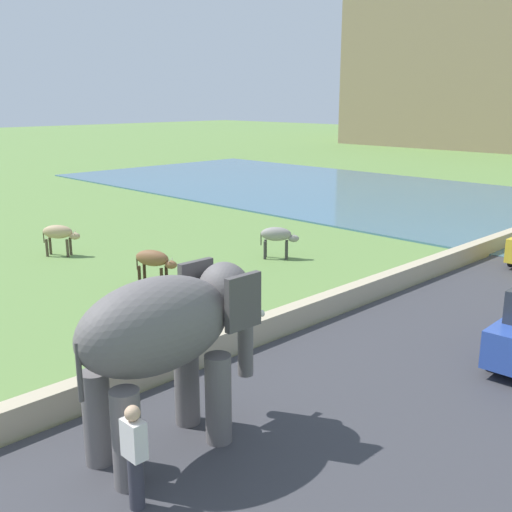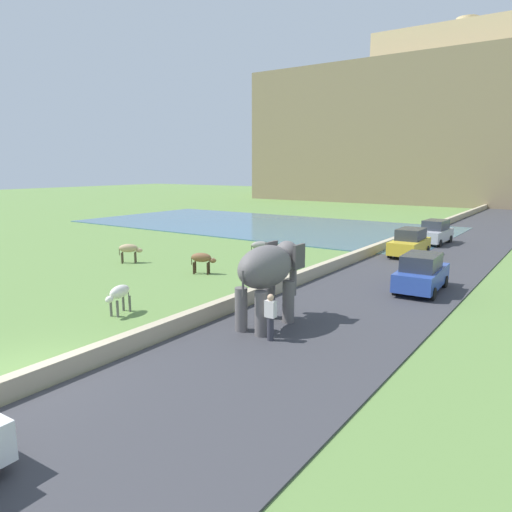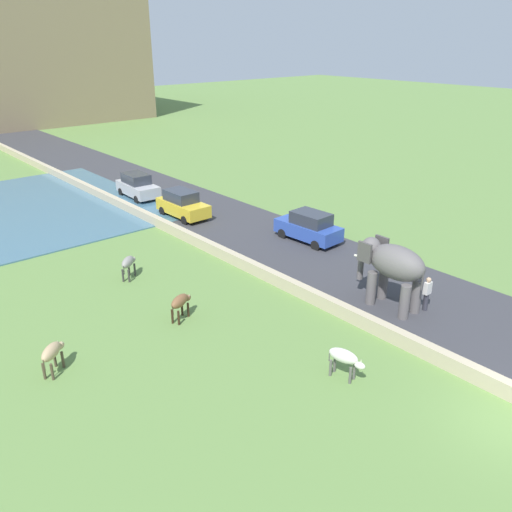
{
  "view_description": "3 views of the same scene",
  "coord_description": "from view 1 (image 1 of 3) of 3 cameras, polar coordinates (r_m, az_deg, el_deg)",
  "views": [
    {
      "loc": [
        10.8,
        1.84,
        5.64
      ],
      "look_at": [
        -0.41,
        12.94,
        1.55
      ],
      "focal_mm": 42.95,
      "sensor_mm": 36.0,
      "label": 1
    },
    {
      "loc": [
        12.42,
        -6.59,
        5.68
      ],
      "look_at": [
        -0.36,
        11.84,
        1.46
      ],
      "focal_mm": 33.32,
      "sensor_mm": 36.0,
      "label": 2
    },
    {
      "loc": [
        -14.52,
        -4.57,
        11.24
      ],
      "look_at": [
        0.03,
        12.28,
        1.78
      ],
      "focal_mm": 36.62,
      "sensor_mm": 36.0,
      "label": 3
    }
  ],
  "objects": [
    {
      "name": "barrier_wall",
      "position": [
        19.54,
        14.01,
        -1.75
      ],
      "size": [
        0.4,
        110.0,
        0.61
      ],
      "primitive_type": "cube",
      "color": "tan",
      "rests_on": "ground"
    },
    {
      "name": "elephant",
      "position": [
        9.8,
        -8.18,
        -7.18
      ],
      "size": [
        1.43,
        3.47,
        2.99
      ],
      "color": "#605B5B",
      "rests_on": "ground"
    },
    {
      "name": "cow_brown",
      "position": [
        18.9,
        -9.5,
        -0.39
      ],
      "size": [
        1.4,
        0.89,
        1.15
      ],
      "color": "brown",
      "rests_on": "ground"
    },
    {
      "name": "lake",
      "position": [
        39.6,
        6.01,
        6.33
      ],
      "size": [
        36.0,
        18.0,
        0.08
      ],
      "primitive_type": "cube",
      "color": "#426B84",
      "rests_on": "ground"
    },
    {
      "name": "cow_tan",
      "position": [
        23.45,
        -17.87,
        2.01
      ],
      "size": [
        1.27,
        1.16,
        1.15
      ],
      "color": "tan",
      "rests_on": "ground"
    },
    {
      "name": "cow_grey",
      "position": [
        21.96,
        2.01,
        1.89
      ],
      "size": [
        1.28,
        1.15,
        1.15
      ],
      "color": "gray",
      "rests_on": "ground"
    },
    {
      "name": "person_beside_elephant",
      "position": [
        8.99,
        -11.22,
        -17.79
      ],
      "size": [
        0.36,
        0.22,
        1.63
      ],
      "color": "#33333D",
      "rests_on": "ground"
    }
  ]
}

